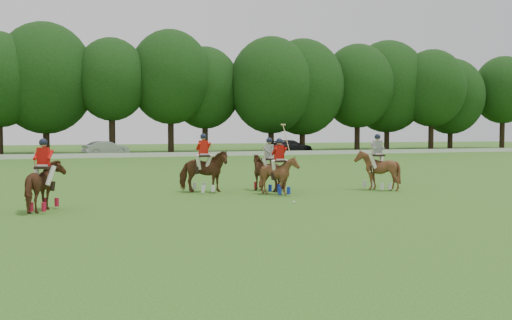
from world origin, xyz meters
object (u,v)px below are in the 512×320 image
object	(u,v)px
car_right	(291,146)
polo_red_b	(204,171)
polo_red_c	(279,175)
polo_ball	(294,202)
polo_stripe_a	(269,172)
polo_red_a	(44,185)
car_mid	(106,148)
polo_stripe_b	(377,170)

from	to	relation	value
car_right	polo_red_b	bearing A→B (deg)	149.66
polo_red_c	polo_ball	world-z (taller)	polo_red_c
polo_red_b	polo_stripe_a	xyz separation A→B (m)	(2.86, -0.17, -0.08)
polo_red_a	polo_red_b	bearing A→B (deg)	30.60
polo_ball	car_mid	bearing A→B (deg)	94.38
car_right	polo_red_a	distance (m)	48.01
polo_red_a	polo_red_c	bearing A→B (deg)	11.99
polo_stripe_b	polo_ball	size ratio (longest dim) A/B	27.06
car_right	polo_stripe_b	xyz separation A→B (m)	(-12.15, -38.45, 0.15)
polo_red_c	polo_red_b	bearing A→B (deg)	146.77
polo_stripe_b	car_mid	bearing A→B (deg)	102.25
polo_red_a	polo_stripe_a	world-z (taller)	polo_red_a
polo_red_b	polo_red_c	xyz separation A→B (m)	(2.69, -1.76, -0.08)
polo_stripe_a	polo_ball	world-z (taller)	polo_stripe_a
polo_red_c	car_right	bearing A→B (deg)	66.50
car_mid	polo_stripe_b	world-z (taller)	polo_stripe_b
car_mid	polo_red_b	world-z (taller)	polo_red_b
polo_stripe_a	polo_red_c	bearing A→B (deg)	-95.97
polo_red_a	polo_red_b	size ratio (longest dim) A/B	0.95
polo_stripe_a	polo_ball	distance (m)	4.44
polo_ball	polo_red_b	bearing A→B (deg)	115.94
car_mid	polo_stripe_a	bearing A→B (deg)	168.23
polo_red_a	polo_red_c	xyz separation A→B (m)	(8.86, 1.88, -0.03)
polo_red_b	polo_stripe_b	distance (m)	7.52
car_mid	car_right	xyz separation A→B (m)	(20.50, 0.00, -0.00)
polo_red_a	polo_red_c	size ratio (longest dim) A/B	0.83
car_mid	polo_stripe_a	world-z (taller)	polo_stripe_a
polo_red_b	polo_red_c	world-z (taller)	polo_red_c
car_mid	polo_stripe_a	xyz separation A→B (m)	(3.85, -37.08, 0.07)
car_right	polo_stripe_b	world-z (taller)	polo_stripe_b
polo_stripe_b	polo_ball	world-z (taller)	polo_stripe_b
polo_stripe_a	polo_stripe_b	bearing A→B (deg)	-16.87
polo_stripe_a	polo_stripe_b	distance (m)	4.70
car_mid	polo_red_a	xyz separation A→B (m)	(-5.18, -40.56, 0.10)
polo_ball	polo_stripe_b	bearing A→B (deg)	29.67
polo_stripe_a	polo_stripe_b	size ratio (longest dim) A/B	0.94
polo_red_c	polo_ball	xyz separation A→B (m)	(-0.51, -2.72, -0.77)
polo_stripe_b	polo_stripe_a	bearing A→B (deg)	163.13
polo_red_a	polo_ball	world-z (taller)	polo_red_a
car_mid	polo_red_b	xyz separation A→B (m)	(0.99, -36.92, 0.16)
polo_red_b	polo_ball	distance (m)	5.06
polo_red_a	polo_stripe_a	xyz separation A→B (m)	(9.03, 3.48, -0.03)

